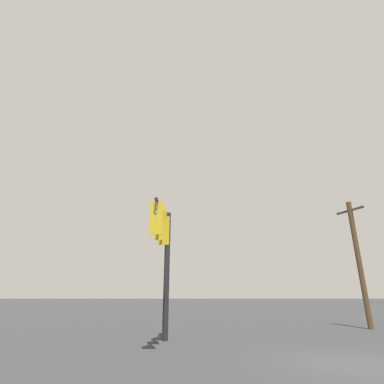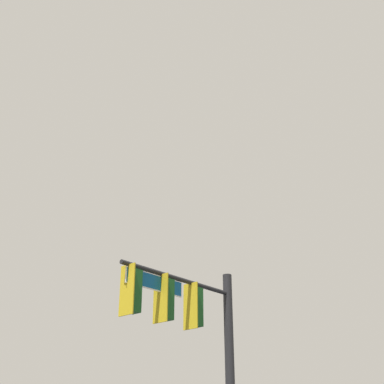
# 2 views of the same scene
# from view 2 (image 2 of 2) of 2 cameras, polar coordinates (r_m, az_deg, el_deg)

# --- Properties ---
(signal_pole_near) EXTENTS (4.47, 0.68, 6.03)m
(signal_pole_near) POSITION_cam_2_polar(r_m,az_deg,el_deg) (15.37, 0.38, -14.76)
(signal_pole_near) COLOR black
(signal_pole_near) RESTS_ON ground_plane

